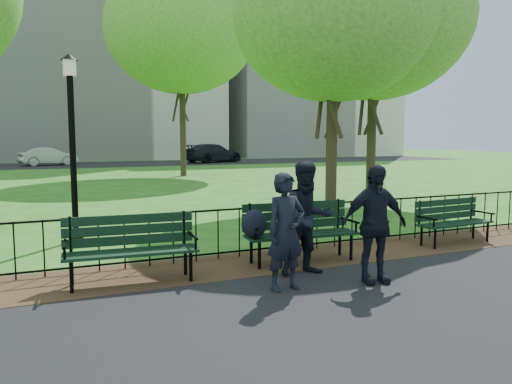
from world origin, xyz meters
name	(u,v)px	position (x,y,z in m)	size (l,w,h in m)	color
ground	(329,283)	(0.00, 0.00, 0.00)	(120.00, 120.00, 0.00)	#29651A
dirt_strip	(282,260)	(0.00, 1.50, 0.01)	(60.00, 1.60, 0.01)	#372116
far_street	(88,165)	(0.00, 35.00, 0.01)	(70.00, 9.00, 0.01)	black
iron_fence	(270,228)	(0.00, 2.00, 0.50)	(24.06, 0.06, 1.00)	black
apartment_mid	(90,9)	(2.00, 48.00, 15.00)	(24.00, 15.00, 30.00)	beige
apartment_east	(299,55)	(26.00, 48.00, 12.00)	(20.00, 15.00, 24.00)	silver
park_bench_main	(282,225)	(-0.13, 1.27, 0.68)	(2.13, 0.73, 1.11)	black
park_bench_left_a	(130,241)	(-2.64, 1.24, 0.62)	(1.94, 0.73, 1.08)	black
park_bench_right_a	(452,216)	(3.75, 1.35, 0.55)	(1.73, 0.63, 0.97)	black
lamppost	(72,141)	(-3.14, 4.72, 2.07)	(0.34, 0.34, 3.80)	black
tree_near_e	(334,15)	(4.06, 6.30, 5.59)	(5.78, 5.78, 8.05)	#2D2116
tree_mid_e	(374,18)	(6.13, 7.18, 5.88)	(6.08, 6.08, 8.47)	#2D2116
tree_far_e	(181,28)	(3.74, 20.85, 7.99)	(8.25, 8.25, 11.50)	#2D2116
person_left	(286,232)	(-0.73, -0.04, 0.83)	(0.60, 0.39, 1.64)	black
person_mid	(308,218)	(-0.06, 0.53, 0.89)	(0.86, 0.45, 1.76)	black
person_right	(374,224)	(0.62, -0.23, 0.88)	(1.02, 0.42, 1.74)	black
sedan_silver	(48,156)	(-2.82, 34.96, 0.69)	(1.44, 4.14, 1.36)	#A5A8AD
sedan_dark	(213,153)	(10.18, 34.38, 0.80)	(2.21, 5.44, 1.58)	black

